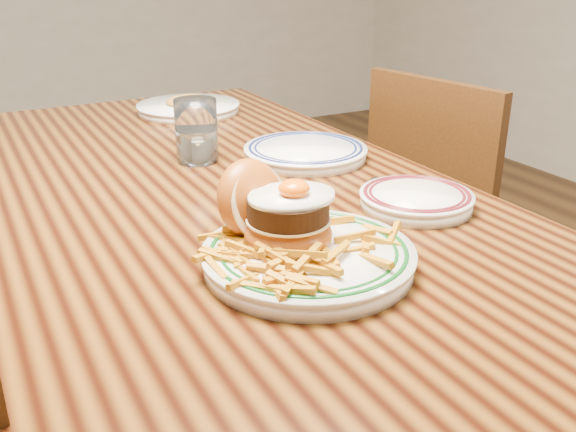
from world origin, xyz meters
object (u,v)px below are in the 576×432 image
table (212,226)px  side_plate (416,198)px  chair_right (451,223)px  main_plate (298,239)px

table → side_plate: (0.26, -0.28, 0.11)m
chair_right → main_plate: 0.97m
table → side_plate: bearing=-46.6°
chair_right → side_plate: 0.70m
chair_right → main_plate: (-0.76, -0.51, 0.32)m
chair_right → side_plate: chair_right is taller
table → chair_right: 0.78m
table → main_plate: bearing=-92.5°
chair_right → main_plate: bearing=24.1°
table → side_plate: side_plate is taller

